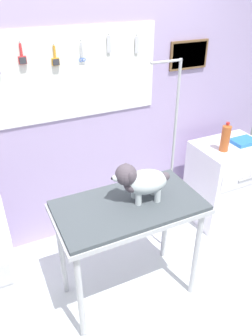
{
  "coord_description": "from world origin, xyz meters",
  "views": [
    {
      "loc": [
        -0.88,
        -1.33,
        2.29
      ],
      "look_at": [
        -0.07,
        0.38,
        1.17
      ],
      "focal_mm": 34.84,
      "sensor_mm": 36.0,
      "label": 1
    }
  ],
  "objects_px": {
    "dog": "(140,181)",
    "grooming_arm": "(170,174)",
    "grooming_table": "(129,215)",
    "cabinet_right": "(225,182)",
    "soda_bottle": "(225,138)"
  },
  "relations": [
    {
      "from": "dog",
      "to": "grooming_arm",
      "type": "bearing_deg",
      "value": 33.61
    },
    {
      "from": "grooming_arm",
      "to": "dog",
      "type": "xyz_separation_m",
      "value": [
        -0.45,
        -0.3,
        0.23
      ]
    },
    {
      "from": "grooming_table",
      "to": "dog",
      "type": "height_order",
      "value": "dog"
    },
    {
      "from": "grooming_table",
      "to": "cabinet_right",
      "type": "bearing_deg",
      "value": 19.94
    },
    {
      "from": "dog",
      "to": "cabinet_right",
      "type": "xyz_separation_m",
      "value": [
        1.27,
        0.48,
        -0.64
      ]
    },
    {
      "from": "cabinet_right",
      "to": "soda_bottle",
      "type": "xyz_separation_m",
      "value": [
        -0.15,
        -0.06,
        0.56
      ]
    },
    {
      "from": "grooming_table",
      "to": "grooming_arm",
      "type": "bearing_deg",
      "value": 29.7
    },
    {
      "from": "grooming_table",
      "to": "dog",
      "type": "relative_size",
      "value": 2.56
    },
    {
      "from": "grooming_table",
      "to": "dog",
      "type": "distance_m",
      "value": 0.28
    },
    {
      "from": "grooming_table",
      "to": "grooming_arm",
      "type": "distance_m",
      "value": 0.62
    },
    {
      "from": "grooming_arm",
      "to": "dog",
      "type": "relative_size",
      "value": 4.31
    },
    {
      "from": "grooming_arm",
      "to": "dog",
      "type": "bearing_deg",
      "value": -146.39
    },
    {
      "from": "soda_bottle",
      "to": "cabinet_right",
      "type": "bearing_deg",
      "value": 21.11
    },
    {
      "from": "cabinet_right",
      "to": "grooming_table",
      "type": "bearing_deg",
      "value": -160.06
    },
    {
      "from": "dog",
      "to": "soda_bottle",
      "type": "xyz_separation_m",
      "value": [
        1.12,
        0.43,
        -0.08
      ]
    }
  ]
}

